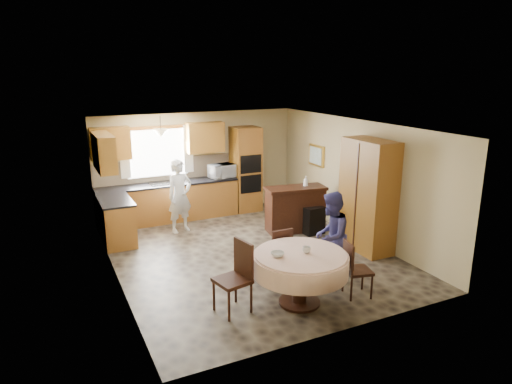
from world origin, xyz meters
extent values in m
cube|color=brown|center=(0.00, 0.00, 0.00)|extent=(5.00, 6.00, 0.01)
cube|color=white|center=(0.00, 0.00, 2.50)|extent=(5.00, 6.00, 0.01)
cube|color=tan|center=(0.00, 3.00, 1.25)|extent=(5.00, 0.02, 2.50)
cube|color=tan|center=(0.00, -3.00, 1.25)|extent=(5.00, 0.02, 2.50)
cube|color=tan|center=(-2.50, 0.00, 1.25)|extent=(0.02, 6.00, 2.50)
cube|color=tan|center=(2.50, 0.00, 1.25)|extent=(0.02, 6.00, 2.50)
cube|color=white|center=(-1.00, 2.98, 1.60)|extent=(1.40, 0.03, 1.10)
cube|color=white|center=(-1.75, 2.93, 1.65)|extent=(0.22, 0.02, 1.15)
cube|color=white|center=(-0.25, 2.93, 1.65)|extent=(0.22, 0.02, 1.15)
cube|color=#B36B2F|center=(-0.85, 2.70, 0.44)|extent=(3.30, 0.60, 0.88)
cube|color=black|center=(-0.85, 2.70, 0.90)|extent=(3.30, 0.64, 0.04)
cube|color=#B36B2F|center=(-2.20, 1.80, 0.44)|extent=(0.60, 1.20, 0.88)
cube|color=black|center=(-2.20, 1.80, 0.90)|extent=(0.64, 1.20, 0.04)
cube|color=beige|center=(-0.85, 2.99, 1.18)|extent=(3.30, 0.02, 0.55)
cube|color=#C58B31|center=(-2.05, 2.83, 1.91)|extent=(0.85, 0.33, 0.72)
cube|color=#C58B31|center=(0.15, 2.83, 1.91)|extent=(0.90, 0.33, 0.72)
cube|color=#C58B31|center=(-2.33, 1.80, 1.91)|extent=(0.33, 1.20, 0.72)
cube|color=#B36B2F|center=(1.15, 2.69, 1.06)|extent=(0.66, 0.62, 2.12)
cube|color=black|center=(1.15, 2.38, 1.25)|extent=(0.56, 0.01, 0.45)
cube|color=black|center=(1.15, 2.38, 0.75)|extent=(0.56, 0.01, 0.45)
cone|color=beige|center=(-1.00, 2.50, 2.12)|extent=(0.36, 0.36, 0.18)
cube|color=#35190E|center=(1.48, 0.79, 0.47)|extent=(1.38, 0.73, 0.94)
cube|color=black|center=(1.75, 0.45, 0.30)|extent=(0.46, 0.34, 0.60)
cube|color=#B36B2F|center=(2.22, -0.74, 1.10)|extent=(0.58, 1.16, 2.21)
cylinder|color=#35190E|center=(-0.12, -2.09, 0.38)|extent=(0.21, 0.21, 0.76)
cylinder|color=#35190E|center=(-0.12, -2.09, 0.02)|extent=(0.64, 0.64, 0.04)
cylinder|color=#EFE5C3|center=(-0.12, -2.09, 0.80)|extent=(1.39, 1.39, 0.05)
cylinder|color=#EFE5C3|center=(-0.12, -2.09, 0.65)|extent=(1.45, 1.45, 0.30)
cube|color=#35190E|center=(-1.14, -1.86, 0.50)|extent=(0.55, 0.55, 0.06)
cube|color=#35190E|center=(-0.94, -1.82, 0.80)|extent=(0.14, 0.44, 0.55)
cylinder|color=#35190E|center=(-1.34, -2.06, 0.24)|extent=(0.04, 0.04, 0.48)
cylinder|color=#35190E|center=(-0.94, -2.06, 0.24)|extent=(0.04, 0.04, 0.48)
cylinder|color=#35190E|center=(-1.34, -1.66, 0.24)|extent=(0.04, 0.04, 0.48)
cylinder|color=#35190E|center=(-0.94, -1.66, 0.24)|extent=(0.04, 0.04, 0.48)
cube|color=#35190E|center=(-0.01, -1.14, 0.43)|extent=(0.41, 0.41, 0.05)
cube|color=#35190E|center=(-0.01, -1.33, 0.69)|extent=(0.39, 0.04, 0.48)
cylinder|color=#35190E|center=(-0.18, -1.32, 0.21)|extent=(0.03, 0.03, 0.41)
cylinder|color=#35190E|center=(0.16, -1.32, 0.21)|extent=(0.03, 0.03, 0.41)
cylinder|color=#35190E|center=(-0.18, -0.97, 0.21)|extent=(0.03, 0.03, 0.41)
cylinder|color=#35190E|center=(0.16, -0.97, 0.21)|extent=(0.03, 0.03, 0.41)
cube|color=#35190E|center=(0.84, -2.26, 0.42)|extent=(0.48, 0.48, 0.05)
cube|color=#35190E|center=(0.67, -2.22, 0.67)|extent=(0.13, 0.37, 0.47)
cylinder|color=#35190E|center=(0.67, -2.43, 0.20)|extent=(0.03, 0.03, 0.40)
cylinder|color=#35190E|center=(1.01, -2.43, 0.20)|extent=(0.03, 0.03, 0.40)
cylinder|color=#35190E|center=(0.67, -2.09, 0.20)|extent=(0.03, 0.03, 0.40)
cylinder|color=#35190E|center=(1.01, -2.09, 0.20)|extent=(0.03, 0.03, 0.40)
cube|color=gold|center=(2.47, 1.51, 1.50)|extent=(0.05, 0.61, 0.50)
cube|color=silver|center=(2.44, 1.51, 1.50)|extent=(0.01, 0.50, 0.40)
imported|color=silver|center=(0.49, 2.65, 1.08)|extent=(0.66, 0.51, 0.33)
imported|color=silver|center=(-0.82, 1.85, 0.81)|extent=(0.67, 0.53, 1.62)
imported|color=navy|center=(0.80, -1.55, 0.77)|extent=(0.95, 0.92, 1.54)
imported|color=#B2B2B2|center=(1.06, 0.79, 0.97)|extent=(0.28, 0.28, 0.06)
imported|color=silver|center=(1.74, 0.79, 1.08)|extent=(0.12, 0.12, 0.28)
imported|color=#B2B2B2|center=(-0.03, -2.11, 0.88)|extent=(0.16, 0.16, 0.10)
imported|color=#B2B2B2|center=(-0.49, -2.03, 0.86)|extent=(0.21, 0.21, 0.06)
camera|label=1|loc=(-3.48, -7.52, 3.50)|focal=32.00mm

